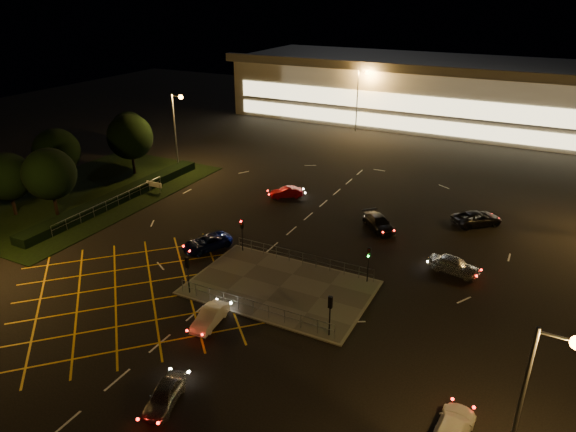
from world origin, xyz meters
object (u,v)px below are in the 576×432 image
at_px(car_near_silver, 165,395).
at_px(car_queue_white, 210,317).
at_px(signal_se, 330,308).
at_px(car_far_dkgrey, 379,223).
at_px(car_left_blue, 207,242).
at_px(car_east_grey, 477,218).
at_px(signal_sw, 188,268).
at_px(signal_ne, 369,257).
at_px(car_circ_red, 286,192).
at_px(car_right_silver, 454,265).
at_px(car_approach_white, 453,429).
at_px(signal_nw, 242,228).

bearing_deg(car_near_silver, car_queue_white, 91.28).
relative_size(signal_se, car_near_silver, 0.85).
xyz_separation_m(signal_se, car_far_dkgrey, (-2.39, 18.35, -1.68)).
distance_m(car_left_blue, car_east_grey, 27.39).
distance_m(signal_sw, signal_se, 12.00).
distance_m(signal_se, signal_ne, 7.99).
relative_size(car_near_silver, car_queue_white, 1.00).
xyz_separation_m(signal_sw, car_east_grey, (18.22, 23.96, -1.66)).
bearing_deg(car_queue_white, car_near_silver, -79.65).
height_order(car_near_silver, car_circ_red, car_near_silver).
height_order(signal_se, car_near_silver, signal_se).
relative_size(car_near_silver, car_left_blue, 0.79).
distance_m(car_near_silver, car_right_silver, 26.08).
bearing_deg(signal_ne, car_queue_white, -127.75).
bearing_deg(car_queue_white, signal_se, 12.15).
bearing_deg(car_approach_white, car_left_blue, -21.35).
relative_size(signal_sw, signal_se, 1.00).
bearing_deg(car_left_blue, car_near_silver, -37.13).
bearing_deg(signal_se, signal_sw, 0.00).
bearing_deg(car_left_blue, car_far_dkgrey, 66.17).
height_order(signal_nw, signal_ne, same).
height_order(car_near_silver, car_east_grey, car_east_grey).
relative_size(signal_nw, car_east_grey, 0.62).
relative_size(car_far_dkgrey, car_approach_white, 1.08).
bearing_deg(signal_se, car_circ_red, -56.15).
xyz_separation_m(car_left_blue, car_right_silver, (21.26, 5.98, 0.08)).
distance_m(signal_ne, car_right_silver, 7.96).
height_order(signal_sw, car_east_grey, signal_sw).
bearing_deg(car_far_dkgrey, car_queue_white, -150.01).
bearing_deg(car_queue_white, signal_nw, 104.30).
bearing_deg(car_circ_red, signal_nw, -25.14).
distance_m(signal_se, car_circ_red, 26.25).
height_order(car_queue_white, car_far_dkgrey, car_far_dkgrey).
height_order(signal_sw, car_circ_red, signal_sw).
relative_size(car_left_blue, car_approach_white, 1.06).
bearing_deg(car_circ_red, signal_sw, -29.00).
xyz_separation_m(car_far_dkgrey, car_east_grey, (8.61, 5.61, 0.02)).
height_order(car_far_dkgrey, car_circ_red, car_far_dkgrey).
bearing_deg(signal_nw, car_queue_white, -70.25).
bearing_deg(car_east_grey, signal_nw, 90.24).
bearing_deg(signal_nw, car_far_dkgrey, 47.15).
relative_size(car_left_blue, car_east_grey, 0.92).
height_order(car_near_silver, car_far_dkgrey, car_far_dkgrey).
height_order(car_left_blue, car_circ_red, car_left_blue).
bearing_deg(signal_se, signal_ne, -90.00).
xyz_separation_m(car_left_blue, car_approach_white, (24.58, -12.08, -0.01)).
height_order(signal_se, car_right_silver, signal_se).
bearing_deg(car_right_silver, car_approach_white, -159.86).
height_order(car_far_dkgrey, car_approach_white, car_far_dkgrey).
height_order(signal_nw, car_near_silver, signal_nw).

